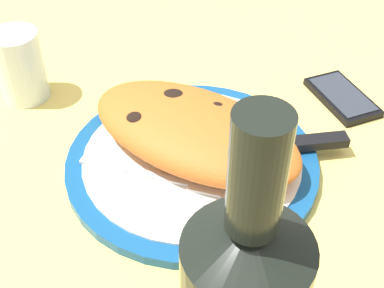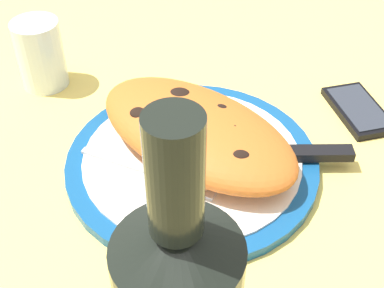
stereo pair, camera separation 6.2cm
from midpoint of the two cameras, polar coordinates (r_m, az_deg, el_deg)
name	(u,v)px [view 2 (the right image)]	position (r cm, az deg, el deg)	size (l,w,h in cm)	color
ground_plane	(192,174)	(65.56, 2.71, -3.47)	(150.00, 150.00, 3.00)	#EACC60
plate	(192,161)	(63.96, 2.77, -2.03)	(31.01, 31.01, 1.63)	navy
calzone	(195,130)	(62.82, 3.21, 1.39)	(28.78, 16.55, 5.45)	#C16023
fork	(159,175)	(60.70, -0.70, -3.56)	(17.65, 5.52, 0.40)	silver
knife	(287,154)	(64.52, 13.14, -1.21)	(19.17, 15.61, 1.20)	silver
smartphone	(358,110)	(76.71, 20.07, 3.45)	(12.55, 11.68, 1.16)	black
water_glass	(41,58)	(78.13, -14.06, 9.03)	(6.70, 6.70, 10.09)	silver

